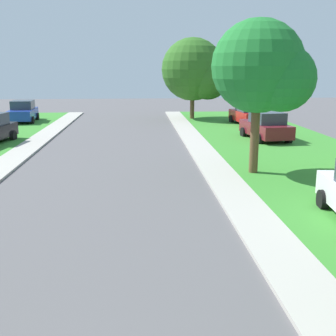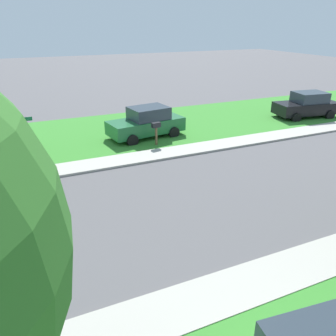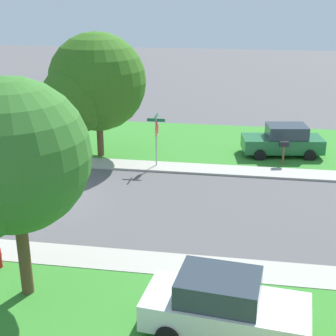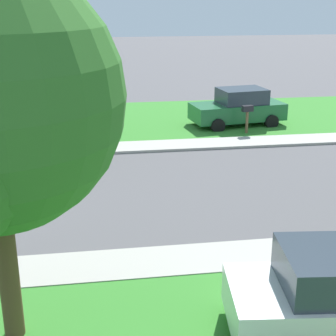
% 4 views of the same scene
% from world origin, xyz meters
% --- Properties ---
extents(sidewalk_east, '(1.40, 56.00, 0.10)m').
position_xyz_m(sidewalk_east, '(4.70, 12.00, 0.05)').
color(sidewalk_east, '#ADA89E').
rests_on(sidewalk_east, ground).
extents(car_maroon_driveway_right, '(2.40, 4.47, 1.76)m').
position_xyz_m(car_maroon_driveway_right, '(9.05, 23.05, 0.87)').
color(car_maroon_driveway_right, maroon).
rests_on(car_maroon_driveway_right, ground).
extents(car_blue_near_corner, '(2.30, 4.43, 1.76)m').
position_xyz_m(car_blue_near_corner, '(-7.92, 32.99, 0.87)').
color(car_blue_near_corner, '#1E389E').
rests_on(car_blue_near_corner, ground).
extents(car_red_far_down_street, '(2.34, 4.45, 1.76)m').
position_xyz_m(car_red_far_down_street, '(9.78, 30.10, 0.87)').
color(car_red_far_down_street, red).
rests_on(car_red_far_down_street, ground).
extents(tree_across_right, '(3.97, 3.70, 6.24)m').
position_xyz_m(tree_across_right, '(6.33, 14.69, 4.25)').
color(tree_across_right, brown).
rests_on(tree_across_right, ground).
extents(tree_across_left, '(5.59, 5.20, 6.79)m').
position_xyz_m(tree_across_left, '(6.24, 34.01, 4.02)').
color(tree_across_left, brown).
rests_on(tree_across_left, ground).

